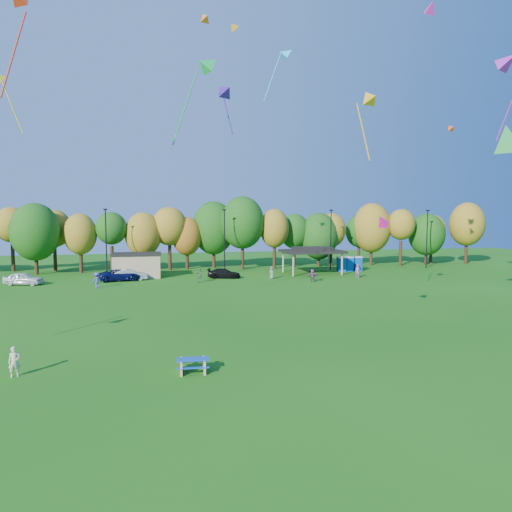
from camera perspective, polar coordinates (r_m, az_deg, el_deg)
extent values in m
plane|color=#19600F|center=(26.22, 4.94, -12.69)|extent=(160.00, 160.00, 0.00)
cylinder|color=black|center=(75.84, -28.10, -0.17)|extent=(0.50, 0.50, 4.12)
ellipsoid|color=olive|center=(75.62, -28.24, 3.46)|extent=(4.78, 4.78, 5.18)
cylinder|color=black|center=(70.23, -25.76, -0.65)|extent=(0.50, 0.50, 3.56)
ellipsoid|color=#144C0F|center=(69.99, -25.88, 2.74)|extent=(6.62, 6.62, 8.00)
cylinder|color=black|center=(73.81, -23.82, -0.26)|extent=(0.50, 0.50, 3.79)
ellipsoid|color=olive|center=(73.59, -23.93, 3.18)|extent=(4.94, 4.94, 5.58)
cylinder|color=black|center=(69.94, -21.03, -0.61)|extent=(0.50, 0.50, 3.34)
ellipsoid|color=olive|center=(69.70, -21.12, 2.58)|extent=(4.61, 4.61, 5.88)
cylinder|color=black|center=(69.24, -17.54, -0.37)|extent=(0.50, 0.50, 3.82)
ellipsoid|color=#144C0F|center=(69.00, -17.63, 3.32)|extent=(4.43, 4.43, 4.73)
cylinder|color=black|center=(69.66, -13.86, -0.49)|extent=(0.50, 0.50, 3.25)
ellipsoid|color=olive|center=(69.42, -13.92, 2.63)|extent=(5.33, 5.33, 6.53)
cylinder|color=black|center=(70.20, -10.71, -0.10)|extent=(0.50, 0.50, 3.96)
ellipsoid|color=olive|center=(69.97, -10.77, 3.68)|extent=(5.31, 5.31, 5.82)
cylinder|color=black|center=(70.64, -8.60, -0.41)|extent=(0.50, 0.50, 3.05)
ellipsoid|color=#995914|center=(70.41, -8.64, 2.47)|extent=(4.54, 4.54, 5.87)
cylinder|color=black|center=(72.19, -5.29, 0.02)|extent=(0.50, 0.50, 3.77)
ellipsoid|color=#144C0F|center=(71.96, -5.32, 3.51)|extent=(6.69, 6.69, 8.35)
cylinder|color=black|center=(69.85, -1.70, 0.09)|extent=(0.50, 0.50, 4.28)
ellipsoid|color=#144C0F|center=(69.62, -1.71, 4.19)|extent=(6.64, 6.64, 8.01)
cylinder|color=black|center=(70.65, 2.31, -0.07)|extent=(0.50, 0.50, 3.76)
ellipsoid|color=olive|center=(70.41, 2.32, 3.49)|extent=(4.49, 4.49, 6.02)
cylinder|color=black|center=(73.68, 4.81, -0.01)|extent=(0.50, 0.50, 3.43)
ellipsoid|color=#144C0F|center=(73.45, 4.84, 3.10)|extent=(4.77, 4.77, 5.63)
cylinder|color=black|center=(74.12, 7.83, -0.20)|extent=(0.50, 0.50, 2.95)
ellipsoid|color=#144C0F|center=(73.90, 7.86, 2.47)|extent=(6.14, 6.14, 7.54)
cylinder|color=black|center=(75.34, 9.34, 0.08)|extent=(0.50, 0.50, 3.52)
ellipsoid|color=olive|center=(75.12, 9.38, 3.21)|extent=(4.78, 4.78, 5.53)
cylinder|color=black|center=(79.12, 12.71, 0.20)|extent=(0.50, 0.50, 3.39)
ellipsoid|color=#144C0F|center=(78.91, 12.76, 3.06)|extent=(4.54, 4.54, 5.46)
cylinder|color=black|center=(78.67, 14.19, 0.27)|extent=(0.50, 0.50, 3.72)
ellipsoid|color=olive|center=(78.46, 14.26, 3.43)|extent=(6.32, 6.32, 8.24)
cylinder|color=black|center=(78.97, 17.61, 0.33)|extent=(0.50, 0.50, 4.06)
ellipsoid|color=olive|center=(78.77, 17.70, 3.77)|extent=(4.50, 4.50, 5.13)
cylinder|color=black|center=(82.12, 20.49, 0.06)|extent=(0.50, 0.50, 3.05)
ellipsoid|color=#144C0F|center=(81.92, 20.56, 2.55)|extent=(5.97, 5.97, 7.05)
cylinder|color=black|center=(84.44, 21.01, 0.34)|extent=(0.50, 0.50, 3.55)
ellipsoid|color=olive|center=(84.24, 21.10, 3.15)|extent=(4.60, 4.60, 4.99)
cylinder|color=black|center=(86.11, 24.76, 0.47)|extent=(0.50, 0.50, 4.07)
ellipsoid|color=olive|center=(85.92, 24.87, 3.63)|extent=(5.83, 5.83, 7.42)
cylinder|color=black|center=(64.27, -18.22, 1.55)|extent=(0.16, 0.16, 9.00)
cube|color=black|center=(64.19, -18.33, 5.56)|extent=(0.50, 0.25, 0.18)
cylinder|color=black|center=(64.65, -3.96, 1.80)|extent=(0.16, 0.16, 9.00)
cube|color=black|center=(64.57, -3.99, 5.79)|extent=(0.50, 0.25, 0.18)
cylinder|color=black|center=(68.85, 9.33, 1.93)|extent=(0.16, 0.16, 9.00)
cube|color=black|center=(68.78, 9.38, 5.67)|extent=(0.50, 0.25, 0.18)
cylinder|color=black|center=(76.24, 20.58, 1.96)|extent=(0.16, 0.16, 9.00)
cube|color=black|center=(76.18, 20.68, 5.34)|extent=(0.50, 0.25, 0.18)
cube|color=tan|center=(62.23, -14.67, -1.24)|extent=(6.00, 4.00, 3.00)
cube|color=black|center=(62.09, -14.70, 0.26)|extent=(6.30, 4.30, 0.25)
cylinder|color=tan|center=(61.41, 4.69, -1.17)|extent=(0.24, 0.24, 3.00)
cylinder|color=tan|center=(63.81, 10.71, -1.02)|extent=(0.24, 0.24, 3.00)
cylinder|color=tan|center=(66.18, 3.41, -0.74)|extent=(0.24, 0.24, 3.00)
cylinder|color=tan|center=(68.42, 9.06, -0.61)|extent=(0.24, 0.24, 3.00)
cube|color=black|center=(64.72, 7.01, 0.58)|extent=(8.20, 6.20, 0.35)
cube|color=black|center=(64.70, 7.01, 0.93)|extent=(5.00, 3.50, 0.45)
cube|color=#0C49A4|center=(67.90, 10.64, -1.09)|extent=(1.10, 1.10, 2.00)
cube|color=silver|center=(67.80, 10.65, -0.18)|extent=(1.15, 1.15, 0.18)
cube|color=#0C49A4|center=(68.71, 11.53, -1.04)|extent=(1.10, 1.10, 2.00)
cube|color=silver|center=(68.61, 11.55, -0.13)|extent=(1.15, 1.15, 0.18)
cube|color=#0C49A4|center=(69.15, 12.55, -1.02)|extent=(1.10, 1.10, 2.00)
cube|color=silver|center=(69.05, 12.57, -0.12)|extent=(1.15, 1.15, 0.18)
cube|color=tan|center=(24.19, -9.33, -13.46)|extent=(0.17, 1.30, 0.64)
cube|color=tan|center=(24.21, -6.50, -13.41)|extent=(0.17, 1.30, 0.64)
cube|color=#144AB3|center=(24.09, -7.92, -12.65)|extent=(1.64, 0.75, 0.05)
cube|color=#144AB3|center=(23.64, -7.87, -13.69)|extent=(1.62, 0.31, 0.04)
cube|color=#144AB3|center=(24.70, -7.95, -12.88)|extent=(1.62, 0.31, 0.04)
imported|color=beige|center=(26.06, -27.96, -11.61)|extent=(0.64, 0.52, 1.52)
imported|color=silver|center=(60.12, -27.06, -2.53)|extent=(4.69, 2.72, 1.50)
imported|color=#A7A6AB|center=(59.53, -15.55, -2.28)|extent=(4.56, 2.17, 1.44)
imported|color=#0C1049|center=(59.54, -16.61, -2.30)|extent=(5.53, 3.25, 1.44)
imported|color=black|center=(59.79, -4.01, -2.18)|extent=(4.62, 2.90, 1.25)
imported|color=#657F57|center=(58.95, 1.96, -2.10)|extent=(0.78, 0.92, 1.59)
imported|color=#5C804E|center=(56.18, -7.06, -2.40)|extent=(0.84, 1.10, 1.73)
imported|color=#514BA6|center=(54.20, -19.29, -2.89)|extent=(1.31, 1.14, 1.75)
imported|color=#B25495|center=(61.39, 12.56, -1.84)|extent=(0.69, 0.78, 1.80)
imported|color=#86387A|center=(56.68, 7.06, -2.41)|extent=(1.39, 1.36, 1.59)
cone|color=#B021B4|center=(50.79, 28.97, 20.55)|extent=(2.75, 3.01, 2.49)
cone|color=green|center=(39.74, -5.69, 22.74)|extent=(2.47, 2.17, 2.07)
cylinder|color=green|center=(39.42, -8.77, 18.10)|extent=(2.36, 0.97, 6.61)
cone|color=#DF0C82|center=(33.77, 15.49, 4.23)|extent=(1.48, 1.25, 1.26)
cone|color=#28C2FF|center=(57.15, 4.00, 23.95)|extent=(1.90, 1.43, 1.87)
cylinder|color=#28C2FF|center=(55.83, 2.09, 21.51)|extent=(2.15, 0.15, 5.67)
cone|color=#D8249C|center=(48.85, 21.01, 27.05)|extent=(1.48, 1.84, 1.66)
cone|color=#4DDB70|center=(39.78, 29.01, 12.97)|extent=(4.09, 3.91, 3.31)
cylinder|color=red|center=(33.22, -28.04, 21.43)|extent=(1.27, 1.84, 5.67)
cone|color=orange|center=(36.83, 13.86, 18.72)|extent=(1.59, 1.90, 1.63)
cylinder|color=orange|center=(37.79, 13.26, 14.88)|extent=(0.51, 1.78, 4.73)
cone|color=#FFAF0D|center=(49.70, -2.54, 26.67)|extent=(1.38, 1.25, 1.16)
cylinder|color=yellow|center=(44.03, -28.35, 16.55)|extent=(1.58, 1.05, 4.73)
cone|color=orange|center=(53.42, -6.47, 27.51)|extent=(1.59, 1.84, 1.54)
cone|color=#381886|center=(42.97, -4.20, 19.94)|extent=(2.27, 2.45, 1.98)
cylinder|color=#381886|center=(43.62, -3.57, 17.27)|extent=(0.82, 1.31, 3.79)
cone|color=#EB471B|center=(59.37, 23.11, 14.54)|extent=(0.98, 1.24, 1.16)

